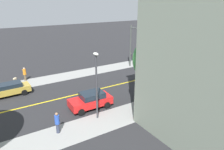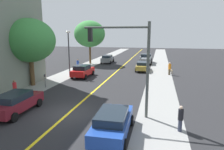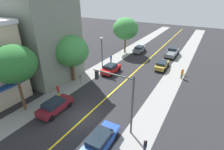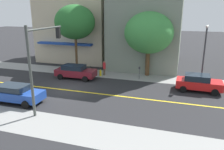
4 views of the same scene
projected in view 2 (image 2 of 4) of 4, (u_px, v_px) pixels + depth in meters
ground_plane at (69, 113)px, 14.99m from camera, size 140.00×140.00×0.00m
sidewalk_right at (159, 122)px, 13.54m from camera, size 3.15×126.00×0.01m
road_centerline_stripe at (69, 113)px, 14.99m from camera, size 0.20×126.00×0.00m
street_tree_right_corner at (30, 40)px, 22.08m from camera, size 5.51×5.51×7.33m
street_tree_left_far at (90, 34)px, 38.26m from camera, size 5.76×5.76×8.05m
fire_hydrant at (17, 97)px, 17.65m from camera, size 0.44×0.24×0.76m
parking_meter at (45, 79)px, 21.93m from camera, size 0.12×0.18×1.45m
traffic_light_mast at (129, 55)px, 13.72m from camera, size 4.48×0.32×6.49m
street_lamp at (69, 48)px, 27.52m from camera, size 0.70×0.36×6.05m
red_sedan_left_curb at (83, 71)px, 27.29m from camera, size 2.18×4.19×1.59m
blue_sedan_right_curb at (113, 122)px, 11.63m from camera, size 2.10×4.62×1.49m
gold_sedan_right_curb at (142, 66)px, 31.89m from camera, size 2.05×4.73×1.42m
grey_sedan_left_curb at (107, 59)px, 40.25m from camera, size 2.11×4.52×1.53m
maroon_sedan_left_curb at (16, 102)px, 14.94m from camera, size 2.07×4.54×1.53m
grey_pickup_truck at (146, 59)px, 39.82m from camera, size 2.53×5.91×1.71m
pedestrian_red_shirt at (15, 89)px, 17.96m from camera, size 0.33×0.33×1.75m
pedestrian_orange_shirt at (170, 68)px, 28.54m from camera, size 0.40×0.40×1.78m
pedestrian_blue_shirt at (78, 65)px, 31.74m from camera, size 0.38×0.38×1.81m
pedestrian_black_shirt at (181, 118)px, 12.08m from camera, size 0.31×0.31×1.60m
small_dog at (170, 71)px, 29.77m from camera, size 0.81×0.62×0.63m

